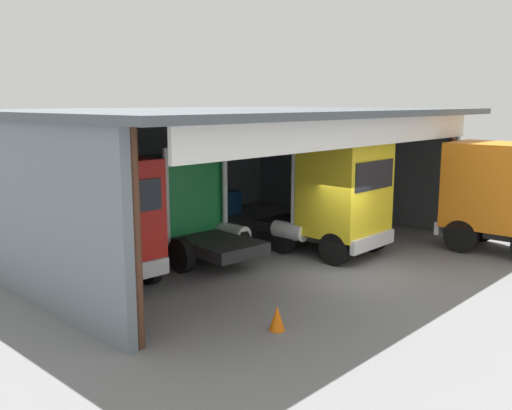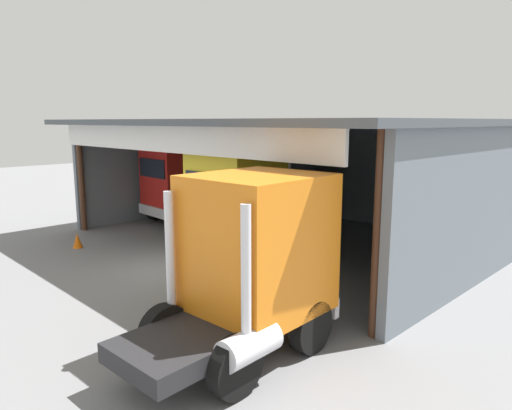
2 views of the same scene
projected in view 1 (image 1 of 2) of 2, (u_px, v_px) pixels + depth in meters
The scene contains 9 objects.
ground_plane at pixel (345, 273), 16.69m from camera, with size 80.00×80.00×0.00m, color slate.
workshop_shed at pixel (209, 147), 20.05m from camera, with size 15.53×11.45×4.77m.
truck_red_right_bay at pixel (95, 220), 15.19m from camera, with size 2.74×5.12×3.71m.
truck_green_center_bay at pixel (182, 205), 18.34m from camera, with size 2.77×4.90×3.67m.
truck_yellow_left_bay at pixel (338, 197), 18.38m from camera, with size 2.66×4.40×3.74m.
truck_orange_center_left_bay at pixel (496, 194), 18.98m from camera, with size 2.63×4.69×3.66m.
oil_drum at pixel (236, 202), 25.86m from camera, with size 0.58×0.58×0.89m, color #197233.
tool_cart at pixel (230, 202), 25.57m from camera, with size 0.90×0.60×1.00m, color #1E59A5.
traffic_cone at pixel (277, 318), 12.46m from camera, with size 0.36×0.36×0.56m, color orange.
Camera 1 is at (-13.50, -9.07, 5.01)m, focal length 39.44 mm.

